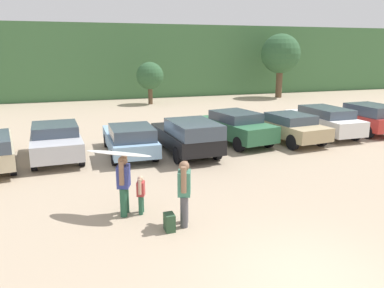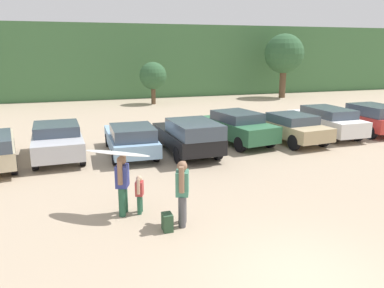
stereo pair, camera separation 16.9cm
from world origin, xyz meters
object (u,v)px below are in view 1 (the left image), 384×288
Objects in this scene: surfboard_white at (118,153)px; backpack_dropped at (169,222)px; person_child at (141,192)px; parked_car_tan at (288,127)px; parked_car_red at (365,117)px; person_companion at (184,189)px; parked_car_silver at (56,140)px; parked_car_white at (324,120)px; parked_car_sky_blue at (130,139)px; parked_car_black at (188,135)px; person_adult at (124,182)px; parked_car_forest_green at (236,126)px.

surfboard_white reaches higher than backpack_dropped.
person_child is 2.42× the size of backpack_dropped.
parked_car_red is at bearing -90.37° from parked_car_tan.
person_child is 1.45m from person_companion.
parked_car_silver is 0.93× the size of parked_car_white.
parked_car_sky_blue is 2.50m from parked_car_black.
parked_car_tan is 2.70× the size of person_adult.
backpack_dropped is at bearing -163.24° from parked_car_silver.
parked_car_white is 4.33× the size of person_child.
parked_car_black reaches higher than parked_car_silver.
parked_car_tan is at bearing 93.62° from parked_car_red.
person_companion is at bearing 127.34° from parked_car_white.
surfboard_white is at bearing 125.04° from parked_car_forest_green.
person_companion reaches higher than parked_car_sky_blue.
parked_car_silver is 15.86m from parked_car_red.
parked_car_silver is 1.05× the size of parked_car_red.
person_adult is at bearing 144.11° from parked_car_black.
parked_car_white reaches higher than parked_car_silver.
parked_car_black is 5.47m from parked_car_tan.
parked_car_forest_green is 9.75m from backpack_dropped.
person_child is (2.27, -6.60, -0.16)m from parked_car_silver.
parked_car_tan is 10.55m from person_child.
person_child reaches higher than backpack_dropped.
parked_car_forest_green is 2.72× the size of person_adult.
parked_car_tan reaches higher than backpack_dropped.
parked_car_white is at bearing -91.21° from parked_car_silver.
backpack_dropped is at bearing 45.41° from person_companion.
parked_car_red is (15.86, 0.11, 0.08)m from parked_car_silver.
parked_car_sky_blue is 5.27m from parked_car_forest_green.
parked_car_forest_green is 1.01× the size of parked_car_tan.
person_child is (-8.53, -6.21, -0.14)m from parked_car_tan.
parked_car_forest_green is at bearing 87.65° from parked_car_red.
parked_car_black reaches higher than parked_car_tan.
parked_car_black is 6.89m from person_companion.
parked_car_black is 6.51m from surfboard_white.
parked_car_white is at bearing -82.53° from parked_car_black.
person_child is (-5.96, -6.75, -0.21)m from parked_car_forest_green.
surfboard_white is at bearing 168.80° from parked_car_sky_blue.
person_adult is at bearing 125.87° from parked_car_forest_green.
parked_car_tan is 4.14× the size of person_child.
person_child is 0.63× the size of person_companion.
parked_car_silver is at bearing 88.34° from parked_car_red.
parked_car_silver is 13.35m from parked_car_white.
person_child is 1.25m from surfboard_white.
parked_car_tan is 10.53m from person_companion.
parked_car_sky_blue is 6.25m from surfboard_white.
backpack_dropped is at bearing 126.81° from parked_car_tan.
parked_car_sky_blue is 6.24m from person_adult.
parked_car_black is 2.71× the size of person_companion.
person_adult reaches higher than parked_car_forest_green.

